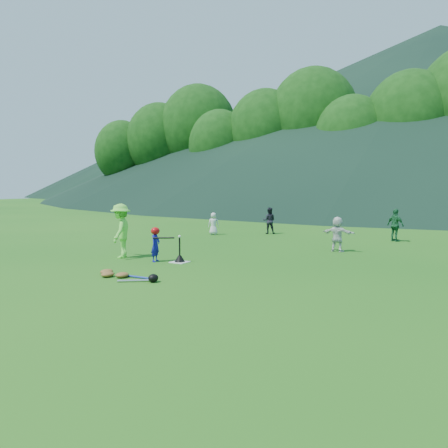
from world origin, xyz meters
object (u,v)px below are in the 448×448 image
Objects in this scene: adult_coach at (121,231)px; fielder_b at (269,221)px; batter_child at (155,245)px; fielder_a at (213,224)px; fielder_c at (395,225)px; home_plate at (180,262)px; batting_tee at (180,258)px; equipment_pile at (122,275)px; fielder_d at (338,234)px.

fielder_b is at bearing 144.65° from adult_coach.
fielder_a reaches higher than batter_child.
fielder_c reaches higher than fielder_a.
batting_tee is (0.00, 0.00, 0.12)m from home_plate.
batting_tee is 2.36m from equipment_pile.
adult_coach is at bearing -173.87° from batting_tee.
fielder_c reaches higher than fielder_b.
fielder_b reaches higher than home_plate.
fielder_b is 0.66× the size of equipment_pile.
fielder_c is at bearing -43.14° from batter_child.
fielder_a is at bearing 113.67° from home_plate.
fielder_c is 0.71× the size of equipment_pile.
fielder_a is 2.54m from fielder_b.
fielder_c is at bearing 60.62° from batting_tee.
equipment_pile is at bearing 15.97° from adult_coach.
batting_tee is at bearing 68.63° from adult_coach.
fielder_c is 1.10× the size of fielder_d.
home_plate is 0.66× the size of batting_tee.
fielder_b is 5.62m from fielder_d.
batter_child is at bearing -160.22° from batting_tee.
home_plate is 9.21m from fielder_c.
batting_tee is at bearing 86.61° from fielder_a.
batter_child reaches higher than home_plate.
fielder_b is 1.74× the size of batting_tee.
fielder_a is 0.85× the size of fielder_d.
adult_coach is 1.28× the size of fielder_c.
fielder_c is 1.87× the size of batting_tee.
adult_coach is at bearing 44.54° from fielder_d.
fielder_d reaches higher than home_plate.
home_plate is 0.38× the size of fielder_b.
fielder_b reaches higher than batter_child.
fielder_d is (4.15, -3.80, -0.02)m from fielder_b.
batting_tee reaches higher than equipment_pile.
adult_coach reaches higher than batter_child.
home_plate is at bearing 86.61° from fielder_a.
fielder_b is at bearing -38.16° from fielder_d.
adult_coach is at bearing -173.87° from home_plate.
fielder_c reaches higher than batter_child.
batting_tee is at bearing 92.89° from fielder_c.
fielder_a reaches higher than equipment_pile.
fielder_d reaches higher than batter_child.
home_plate is at bearing 56.66° from fielder_d.
adult_coach is 6.94m from fielder_d.
fielder_a is (-2.84, 6.47, 0.48)m from home_plate.
batter_child reaches higher than equipment_pile.
batter_child is 0.59× the size of adult_coach.
fielder_a reaches higher than batting_tee.
equipment_pile is at bearing -89.20° from home_plate.
batter_child is 6.00m from fielder_d.
fielder_c is 11.31m from equipment_pile.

